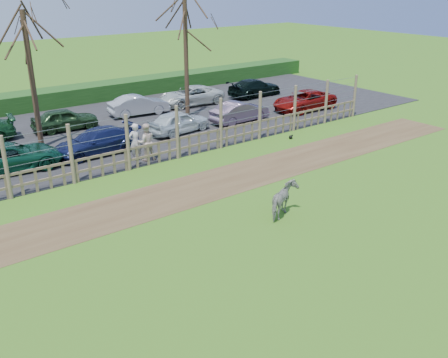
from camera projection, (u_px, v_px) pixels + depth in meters
ground at (247, 241)px, 15.90m from camera, size 120.00×120.00×0.00m
dirt_strip at (172, 196)px, 19.22m from camera, size 34.00×2.80×0.01m
asphalt at (73, 135)px, 26.59m from camera, size 44.00×13.00×0.04m
hedge at (30, 101)px, 31.55m from camera, size 46.00×2.00×1.10m
fence at (128, 153)px, 21.50m from camera, size 30.16×0.16×2.50m
tree_mid at (27, 47)px, 22.91m from camera, size 4.80×4.80×6.83m
tree_right at (185, 27)px, 28.19m from camera, size 4.80×4.80×7.35m
zebra at (284, 200)px, 17.37m from camera, size 1.58×1.27×1.22m
visitor_a at (135, 142)px, 22.57m from camera, size 0.64×0.42×1.72m
visitor_b at (146, 142)px, 22.55m from camera, size 0.98×0.86×1.72m
crow at (291, 137)px, 25.97m from camera, size 0.26×0.19×0.21m
car_2 at (11, 157)px, 21.46m from camera, size 4.48×2.38×1.20m
car_3 at (96, 142)px, 23.46m from camera, size 4.20×1.85×1.20m
car_4 at (179, 122)px, 26.72m from camera, size 3.66×1.81×1.20m
car_5 at (240, 112)px, 28.69m from camera, size 3.71×1.47×1.20m
car_6 at (304, 100)px, 31.34m from camera, size 4.33×2.03×1.20m
car_10 at (65, 119)px, 27.20m from camera, size 3.61×1.65×1.20m
car_11 at (139, 105)px, 30.21m from camera, size 3.76×1.66×1.20m
car_12 at (191, 96)px, 32.61m from camera, size 4.47×2.34×1.20m
car_13 at (255, 88)px, 34.98m from camera, size 4.20×1.86×1.20m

